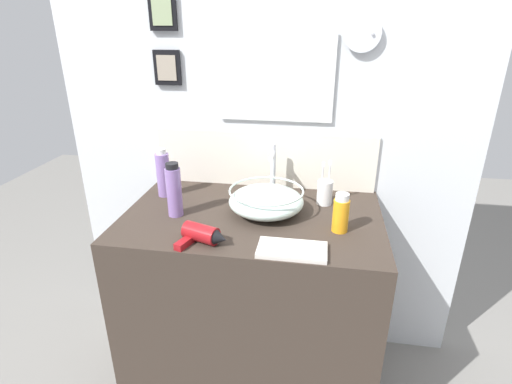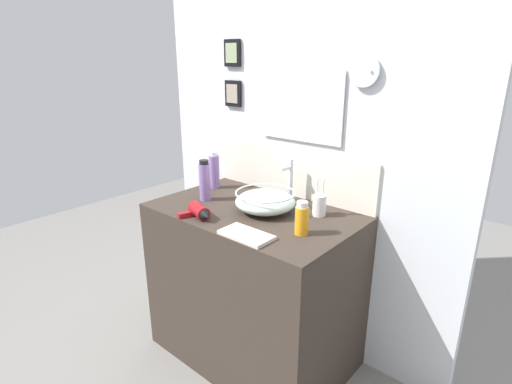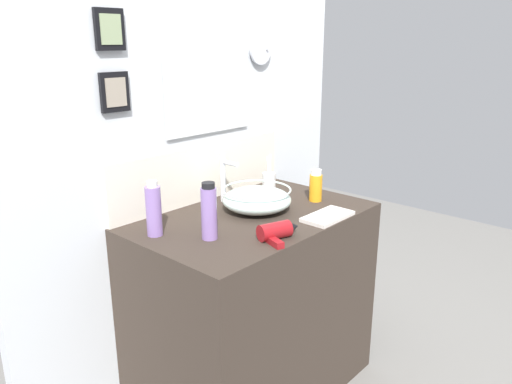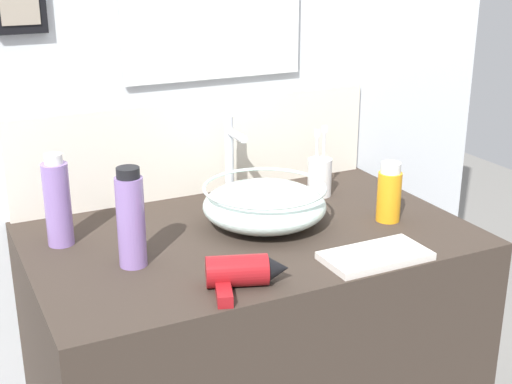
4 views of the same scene
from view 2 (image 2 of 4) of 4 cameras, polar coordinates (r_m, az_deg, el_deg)
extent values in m
plane|color=gray|center=(2.44, -0.30, -21.77)|extent=(6.00, 6.00, 0.00)
cube|color=#382D26|center=(2.19, -0.32, -13.17)|extent=(1.03, 0.64, 0.86)
cube|color=silver|center=(2.16, 5.91, 10.69)|extent=(1.88, 0.06, 2.57)
cube|color=silver|center=(2.19, 5.08, 2.78)|extent=(1.01, 0.02, 0.26)
cube|color=white|center=(2.09, 6.50, 12.21)|extent=(0.43, 0.01, 0.30)
cube|color=white|center=(2.09, 6.39, 12.19)|extent=(0.49, 0.01, 0.36)
cylinder|color=silver|center=(1.90, 15.19, 16.39)|extent=(0.14, 0.01, 0.14)
cylinder|color=silver|center=(1.89, 16.42, 16.29)|extent=(0.01, 0.06, 0.01)
cube|color=black|center=(2.38, -3.39, 19.21)|extent=(0.12, 0.02, 0.15)
cube|color=gray|center=(2.37, -3.55, 19.21)|extent=(0.08, 0.01, 0.11)
cube|color=black|center=(2.38, -3.28, 13.86)|extent=(0.12, 0.02, 0.15)
cube|color=gray|center=(2.38, -3.44, 13.85)|extent=(0.08, 0.01, 0.11)
ellipsoid|color=silver|center=(1.96, 1.35, -1.39)|extent=(0.30, 0.30, 0.10)
torus|color=silver|center=(1.95, 1.36, -0.10)|extent=(0.30, 0.30, 0.01)
torus|color=#B2B7BC|center=(1.98, 1.34, -2.66)|extent=(0.11, 0.11, 0.01)
cylinder|color=silver|center=(2.10, 4.95, 1.30)|extent=(0.02, 0.02, 0.20)
cylinder|color=silver|center=(2.04, 4.27, 3.38)|extent=(0.02, 0.09, 0.02)
cylinder|color=silver|center=(2.07, 5.03, 4.29)|extent=(0.02, 0.02, 0.03)
cylinder|color=maroon|center=(1.92, -8.11, -2.63)|extent=(0.14, 0.10, 0.06)
cone|color=black|center=(1.85, -7.14, -3.43)|extent=(0.06, 0.07, 0.05)
cube|color=maroon|center=(1.94, -9.80, -3.16)|extent=(0.06, 0.09, 0.02)
cylinder|color=white|center=(1.94, 9.02, -1.90)|extent=(0.06, 0.06, 0.10)
cylinder|color=white|center=(1.92, 9.49, -0.91)|extent=(0.01, 0.01, 0.17)
cube|color=white|center=(1.89, 9.64, 1.73)|extent=(0.01, 0.01, 0.02)
cylinder|color=white|center=(1.93, 8.65, -0.88)|extent=(0.01, 0.01, 0.16)
cube|color=white|center=(1.90, 8.78, 1.68)|extent=(0.01, 0.01, 0.02)
cylinder|color=#8C6BB2|center=(2.33, -5.96, 2.89)|extent=(0.06, 0.06, 0.19)
cylinder|color=silver|center=(2.30, -6.05, 5.45)|extent=(0.04, 0.04, 0.02)
cylinder|color=#8C6BB2|center=(2.13, -7.33, 1.40)|extent=(0.06, 0.06, 0.20)
cylinder|color=black|center=(2.10, -7.45, 4.24)|extent=(0.05, 0.05, 0.02)
cylinder|color=orange|center=(1.72, 6.55, -4.09)|extent=(0.06, 0.06, 0.12)
cylinder|color=silver|center=(1.69, 6.64, -1.77)|extent=(0.05, 0.05, 0.03)
cube|color=silver|center=(1.71, -1.39, -6.16)|extent=(0.23, 0.12, 0.02)
camera|label=1|loc=(0.97, -51.06, 11.26)|focal=28.00mm
camera|label=3|loc=(2.70, -49.38, 12.12)|focal=35.00mm
camera|label=4|loc=(1.89, -50.43, 10.04)|focal=50.00mm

